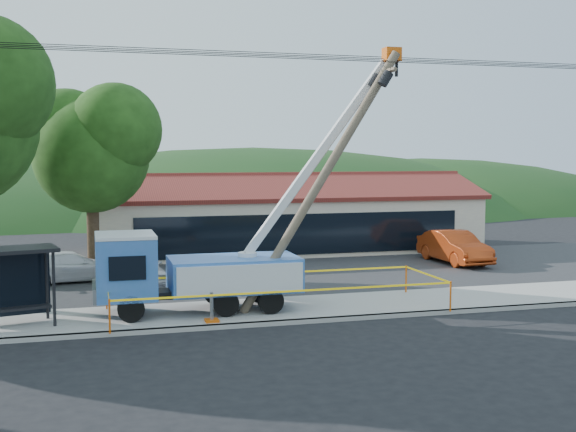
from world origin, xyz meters
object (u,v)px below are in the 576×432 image
(bus_shelter, at_px, (13,268))
(car_white, at_px, (70,284))
(utility_truck, at_px, (194,268))
(car_silver, at_px, (137,288))
(car_red, at_px, (454,265))
(leaning_pole, at_px, (328,168))

(bus_shelter, height_order, car_white, bus_shelter)
(utility_truck, relative_size, bus_shelter, 3.78)
(car_silver, distance_m, car_red, 16.50)
(car_white, bearing_deg, car_silver, -136.66)
(bus_shelter, bearing_deg, car_red, 9.39)
(car_red, bearing_deg, utility_truck, -153.29)
(bus_shelter, xyz_separation_m, car_white, (1.55, 8.22, -2.04))
(leaning_pole, height_order, bus_shelter, leaning_pole)
(car_silver, height_order, car_white, car_silver)
(car_silver, bearing_deg, car_white, 137.07)
(bus_shelter, distance_m, car_white, 8.61)
(bus_shelter, bearing_deg, utility_truck, -9.12)
(leaning_pole, xyz_separation_m, car_red, (9.90, 8.75, -5.25))
(car_silver, distance_m, car_white, 3.42)
(leaning_pole, distance_m, car_white, 13.57)
(utility_truck, bearing_deg, car_red, 28.96)
(car_silver, relative_size, car_red, 0.95)
(bus_shelter, distance_m, car_red, 22.49)
(utility_truck, bearing_deg, bus_shelter, -176.06)
(leaning_pole, relative_size, bus_shelter, 3.19)
(utility_truck, distance_m, car_white, 9.15)
(leaning_pole, xyz_separation_m, bus_shelter, (-10.80, 0.20, -3.21))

